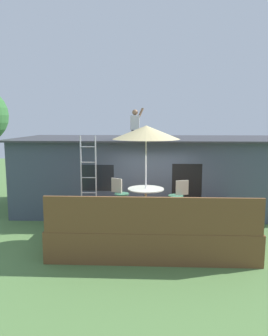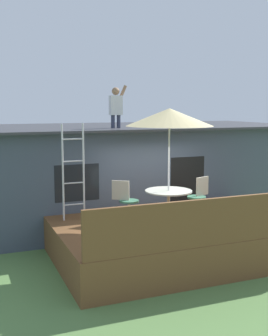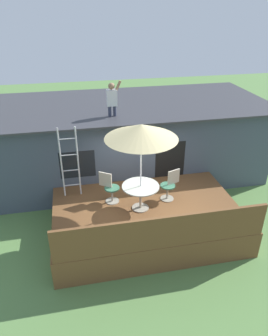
% 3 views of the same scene
% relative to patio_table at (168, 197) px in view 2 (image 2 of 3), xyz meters
% --- Properties ---
extents(ground_plane, '(40.00, 40.00, 0.00)m').
position_rel_patio_table_xyz_m(ground_plane, '(0.17, 0.03, -1.39)').
color(ground_plane, '#567F42').
extents(house, '(10.50, 4.50, 2.81)m').
position_rel_patio_table_xyz_m(house, '(0.17, 3.63, 0.03)').
color(house, '#424C5B').
rests_on(house, ground).
extents(deck, '(5.30, 3.54, 0.80)m').
position_rel_patio_table_xyz_m(deck, '(0.17, 0.03, -0.99)').
color(deck, brown).
rests_on(deck, ground).
extents(deck_railing, '(5.20, 0.08, 0.90)m').
position_rel_patio_table_xyz_m(deck_railing, '(0.17, -1.69, -0.14)').
color(deck_railing, brown).
rests_on(deck_railing, deck).
extents(patio_table, '(1.04, 1.04, 0.74)m').
position_rel_patio_table_xyz_m(patio_table, '(0.00, 0.00, 0.00)').
color(patio_table, '#A59E8C').
rests_on(patio_table, deck).
extents(patio_umbrella, '(1.90, 1.90, 2.54)m').
position_rel_patio_table_xyz_m(patio_umbrella, '(0.00, 0.00, 1.76)').
color(patio_umbrella, silver).
rests_on(patio_umbrella, deck).
extents(step_ladder, '(0.52, 0.04, 2.20)m').
position_rel_patio_table_xyz_m(step_ladder, '(-1.86, 1.11, 0.51)').
color(step_ladder, silver).
rests_on(step_ladder, deck).
extents(person_figure, '(0.47, 0.20, 1.11)m').
position_rel_patio_table_xyz_m(person_figure, '(-0.40, 2.31, 2.04)').
color(person_figure, '#33384C').
rests_on(person_figure, house).
extents(patio_chair_left, '(0.56, 0.46, 0.92)m').
position_rel_patio_table_xyz_m(patio_chair_left, '(-0.80, 0.55, -0.13)').
color(patio_chair_left, '#A59E8C').
rests_on(patio_chair_left, deck).
extents(patio_chair_right, '(0.60, 0.44, 0.92)m').
position_rel_patio_table_xyz_m(patio_chair_right, '(0.96, 0.33, -0.13)').
color(patio_chair_right, '#A59E8C').
rests_on(patio_chair_right, deck).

